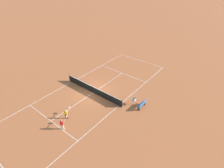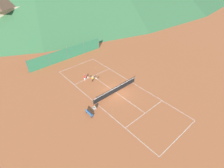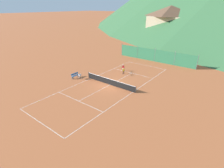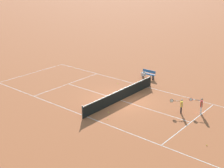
{
  "view_description": "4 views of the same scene",
  "coord_description": "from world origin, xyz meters",
  "px_view_note": "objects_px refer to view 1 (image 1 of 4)",
  "views": [
    {
      "loc": [
        -13.14,
        12.66,
        13.37
      ],
      "look_at": [
        -1.96,
        -1.43,
        1.4
      ],
      "focal_mm": 28.0,
      "sensor_mm": 36.0,
      "label": 1
    },
    {
      "loc": [
        -15.41,
        -16.61,
        18.46
      ],
      "look_at": [
        -0.25,
        0.61,
        1.5
      ],
      "focal_mm": 28.0,
      "sensor_mm": 36.0,
      "label": 2
    },
    {
      "loc": [
        15.22,
        -19.09,
        11.13
      ],
      "look_at": [
        1.47,
        -1.39,
        1.02
      ],
      "focal_mm": 28.0,
      "sensor_mm": 36.0,
      "label": 3
    },
    {
      "loc": [
        19.14,
        14.8,
        10.22
      ],
      "look_at": [
        -0.19,
        -1.1,
        1.15
      ],
      "focal_mm": 50.0,
      "sensor_mm": 36.0,
      "label": 4
    }
  ],
  "objects_px": {
    "tennis_ball_alley_left": "(155,73)",
    "player_near_baseline": "(66,113)",
    "tennis_ball_alley_right": "(19,123)",
    "courtside_bench": "(142,104)",
    "tennis_ball_by_net_left": "(125,91)",
    "ball_hopper": "(134,100)",
    "tennis_net": "(93,89)",
    "player_near_service": "(62,123)",
    "tennis_ball_by_net_right": "(75,88)",
    "tennis_ball_mid_court": "(67,88)"
  },
  "relations": [
    {
      "from": "player_near_service",
      "to": "tennis_ball_by_net_left",
      "type": "bearing_deg",
      "value": -97.84
    },
    {
      "from": "tennis_ball_alley_right",
      "to": "tennis_ball_by_net_right",
      "type": "xyz_separation_m",
      "value": [
        0.23,
        -7.83,
        0.0
      ]
    },
    {
      "from": "player_near_service",
      "to": "tennis_ball_alley_right",
      "type": "height_order",
      "value": "player_near_service"
    },
    {
      "from": "tennis_ball_alley_right",
      "to": "tennis_net",
      "type": "bearing_deg",
      "value": -105.01
    },
    {
      "from": "player_near_service",
      "to": "ball_hopper",
      "type": "relative_size",
      "value": 1.4
    },
    {
      "from": "tennis_net",
      "to": "courtside_bench",
      "type": "height_order",
      "value": "tennis_net"
    },
    {
      "from": "tennis_ball_alley_left",
      "to": "tennis_ball_alley_right",
      "type": "height_order",
      "value": "same"
    },
    {
      "from": "tennis_net",
      "to": "tennis_ball_alley_right",
      "type": "xyz_separation_m",
      "value": [
        2.31,
        8.6,
        -0.47
      ]
    },
    {
      "from": "courtside_bench",
      "to": "player_near_baseline",
      "type": "bearing_deg",
      "value": 50.04
    },
    {
      "from": "ball_hopper",
      "to": "courtside_bench",
      "type": "distance_m",
      "value": 1.08
    },
    {
      "from": "tennis_ball_alley_left",
      "to": "player_near_baseline",
      "type": "bearing_deg",
      "value": 78.59
    },
    {
      "from": "tennis_ball_by_net_right",
      "to": "courtside_bench",
      "type": "bearing_deg",
      "value": -166.3
    },
    {
      "from": "tennis_net",
      "to": "tennis_ball_by_net_right",
      "type": "bearing_deg",
      "value": 16.99
    },
    {
      "from": "player_near_baseline",
      "to": "tennis_ball_by_net_left",
      "type": "distance_m",
      "value": 8.11
    },
    {
      "from": "tennis_ball_alley_left",
      "to": "ball_hopper",
      "type": "distance_m",
      "value": 8.47
    },
    {
      "from": "player_near_service",
      "to": "courtside_bench",
      "type": "distance_m",
      "value": 8.87
    },
    {
      "from": "player_near_service",
      "to": "ball_hopper",
      "type": "distance_m",
      "value": 8.29
    },
    {
      "from": "tennis_ball_by_net_left",
      "to": "tennis_ball_mid_court",
      "type": "bearing_deg",
      "value": 32.99
    },
    {
      "from": "player_near_baseline",
      "to": "ball_hopper",
      "type": "height_order",
      "value": "player_near_baseline"
    },
    {
      "from": "player_near_service",
      "to": "tennis_ball_by_net_right",
      "type": "relative_size",
      "value": 18.93
    },
    {
      "from": "player_near_service",
      "to": "tennis_ball_by_net_left",
      "type": "xyz_separation_m",
      "value": [
        -1.24,
        -9.01,
        -0.7
      ]
    },
    {
      "from": "player_near_service",
      "to": "courtside_bench",
      "type": "xyz_separation_m",
      "value": [
        -4.51,
        -7.64,
        -0.28
      ]
    },
    {
      "from": "tennis_ball_alley_right",
      "to": "courtside_bench",
      "type": "distance_m",
      "value": 13.22
    },
    {
      "from": "tennis_net",
      "to": "tennis_ball_mid_court",
      "type": "distance_m",
      "value": 3.77
    },
    {
      "from": "tennis_net",
      "to": "tennis_ball_alley_left",
      "type": "xyz_separation_m",
      "value": [
        -3.92,
        -9.62,
        -0.47
      ]
    },
    {
      "from": "tennis_ball_alley_right",
      "to": "tennis_ball_by_net_right",
      "type": "distance_m",
      "value": 7.83
    },
    {
      "from": "tennis_ball_by_net_left",
      "to": "courtside_bench",
      "type": "distance_m",
      "value": 3.56
    },
    {
      "from": "tennis_net",
      "to": "courtside_bench",
      "type": "xyz_separation_m",
      "value": [
        -6.34,
        -1.39,
        -0.05
      ]
    },
    {
      "from": "tennis_ball_by_net_left",
      "to": "courtside_bench",
      "type": "bearing_deg",
      "value": 157.29
    },
    {
      "from": "tennis_ball_mid_court",
      "to": "tennis_ball_alley_left",
      "type": "height_order",
      "value": "same"
    },
    {
      "from": "tennis_ball_alley_left",
      "to": "tennis_ball_by_net_right",
      "type": "xyz_separation_m",
      "value": [
        6.45,
        10.4,
        0.0
      ]
    },
    {
      "from": "tennis_ball_alley_right",
      "to": "courtside_bench",
      "type": "bearing_deg",
      "value": -130.89
    },
    {
      "from": "tennis_ball_by_net_left",
      "to": "courtside_bench",
      "type": "relative_size",
      "value": 0.04
    },
    {
      "from": "tennis_ball_alley_right",
      "to": "tennis_ball_by_net_right",
      "type": "bearing_deg",
      "value": -88.33
    },
    {
      "from": "tennis_ball_alley_right",
      "to": "ball_hopper",
      "type": "relative_size",
      "value": 0.07
    },
    {
      "from": "tennis_net",
      "to": "courtside_bench",
      "type": "relative_size",
      "value": 6.12
    },
    {
      "from": "tennis_ball_alley_left",
      "to": "tennis_ball_by_net_right",
      "type": "relative_size",
      "value": 1.0
    },
    {
      "from": "player_near_baseline",
      "to": "tennis_ball_alley_left",
      "type": "height_order",
      "value": "player_near_baseline"
    },
    {
      "from": "player_near_service",
      "to": "tennis_ball_mid_court",
      "type": "xyz_separation_m",
      "value": [
        5.28,
        -4.77,
        -0.7
      ]
    },
    {
      "from": "tennis_ball_by_net_left",
      "to": "tennis_ball_mid_court",
      "type": "relative_size",
      "value": 1.0
    },
    {
      "from": "ball_hopper",
      "to": "courtside_bench",
      "type": "relative_size",
      "value": 0.59
    },
    {
      "from": "tennis_ball_alley_left",
      "to": "courtside_bench",
      "type": "height_order",
      "value": "courtside_bench"
    },
    {
      "from": "tennis_ball_by_net_left",
      "to": "player_near_baseline",
      "type": "bearing_deg",
      "value": 74.77
    },
    {
      "from": "ball_hopper",
      "to": "tennis_ball_mid_court",
      "type": "bearing_deg",
      "value": 17.55
    },
    {
      "from": "tennis_ball_alley_left",
      "to": "ball_hopper",
      "type": "xyz_separation_m",
      "value": [
        -1.37,
        8.34,
        0.63
      ]
    },
    {
      "from": "player_near_service",
      "to": "tennis_ball_by_net_right",
      "type": "distance_m",
      "value": 7.04
    },
    {
      "from": "tennis_ball_by_net_right",
      "to": "ball_hopper",
      "type": "distance_m",
      "value": 8.12
    },
    {
      "from": "tennis_net",
      "to": "tennis_ball_mid_court",
      "type": "xyz_separation_m",
      "value": [
        3.44,
        1.48,
        -0.47
      ]
    },
    {
      "from": "tennis_net",
      "to": "tennis_ball_by_net_right",
      "type": "distance_m",
      "value": 2.69
    },
    {
      "from": "tennis_ball_by_net_left",
      "to": "ball_hopper",
      "type": "height_order",
      "value": "ball_hopper"
    }
  ]
}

